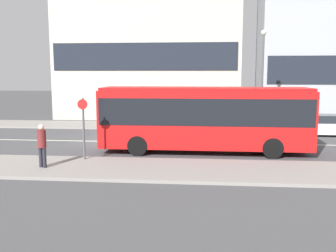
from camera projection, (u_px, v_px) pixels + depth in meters
ground_plane at (109, 141)px, 21.54m from camera, size 120.00×120.00×0.00m
sidewalk_near at (71, 167)px, 15.37m from camera, size 44.00×3.50×0.13m
sidewalk_far at (130, 125)px, 27.69m from camera, size 44.00×3.50×0.13m
lane_centerline at (109, 141)px, 21.54m from camera, size 41.80×0.16×0.01m
apartment_block_left_tower at (147, 6)px, 31.54m from camera, size 15.62×4.17×19.01m
city_bus at (204, 115)px, 18.42m from camera, size 10.20×2.56×3.21m
parked_car_0 at (327, 126)px, 23.60m from camera, size 4.58×1.69×1.31m
pedestrian_near_stop at (42, 143)px, 14.96m from camera, size 0.34×0.34×1.75m
bus_stop_sign at (83, 124)px, 16.33m from camera, size 0.44×0.12×2.71m
street_lamp at (263, 69)px, 24.93m from camera, size 0.36×0.36×6.60m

